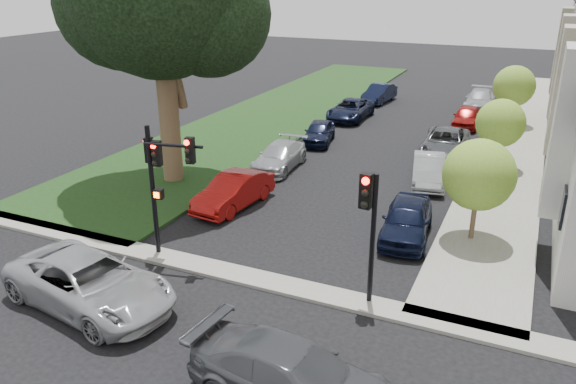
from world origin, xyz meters
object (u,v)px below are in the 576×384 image
at_px(car_parked_3, 467,117).
at_px(car_parked_4, 480,100).
at_px(small_tree_c, 514,86).
at_px(car_parked_9, 379,93).
at_px(car_parked_1, 429,170).
at_px(car_parked_5, 234,191).
at_px(small_tree_a, 479,175).
at_px(traffic_signal_main, 160,169).
at_px(car_cross_near, 90,283).
at_px(car_cross_far, 294,378).
at_px(small_tree_b, 500,123).
at_px(car_parked_7, 319,132).
at_px(traffic_signal_secondary, 369,215).
at_px(car_parked_8, 350,110).
at_px(car_parked_2, 445,142).
at_px(car_parked_0, 407,220).
at_px(car_parked_6, 279,156).

height_order(car_parked_3, car_parked_4, car_parked_4).
height_order(small_tree_c, car_parked_9, small_tree_c).
distance_m(car_parked_1, car_parked_5, 9.41).
bearing_deg(small_tree_a, traffic_signal_main, -149.32).
relative_size(car_cross_near, car_cross_far, 1.09).
xyz_separation_m(small_tree_b, car_parked_5, (-9.69, -9.82, -1.69)).
bearing_deg(car_parked_7, car_parked_1, -41.62).
bearing_deg(traffic_signal_secondary, car_parked_3, 90.37).
height_order(traffic_signal_main, car_parked_8, traffic_signal_main).
bearing_deg(traffic_signal_secondary, car_parked_7, 115.94).
height_order(small_tree_c, car_cross_near, small_tree_c).
distance_m(car_parked_1, car_parked_8, 12.77).
bearing_deg(car_parked_2, traffic_signal_main, -116.24).
bearing_deg(car_parked_4, car_parked_2, -93.76).
bearing_deg(car_parked_5, small_tree_c, 69.45).
height_order(small_tree_b, traffic_signal_main, traffic_signal_main).
distance_m(small_tree_c, car_parked_0, 19.47).
relative_size(small_tree_c, car_parked_8, 0.81).
height_order(traffic_signal_main, traffic_signal_secondary, traffic_signal_main).
bearing_deg(car_parked_8, car_cross_far, -74.16).
bearing_deg(car_parked_8, small_tree_a, -57.59).
distance_m(small_tree_c, car_parked_3, 3.49).
height_order(traffic_signal_secondary, car_parked_3, traffic_signal_secondary).
height_order(car_parked_2, car_parked_8, car_parked_2).
relative_size(traffic_signal_main, car_cross_far, 0.91).
height_order(car_parked_1, car_parked_7, car_parked_1).
height_order(small_tree_a, car_parked_6, small_tree_a).
relative_size(small_tree_a, traffic_signal_secondary, 0.94).
relative_size(traffic_signal_secondary, car_cross_near, 0.74).
relative_size(car_parked_2, car_parked_7, 1.33).
bearing_deg(car_parked_2, small_tree_c, 68.09).
xyz_separation_m(car_cross_near, car_parked_1, (7.11, 14.76, -0.11)).
height_order(small_tree_a, car_cross_far, small_tree_a).
height_order(small_tree_c, car_parked_1, small_tree_c).
bearing_deg(car_parked_0, small_tree_a, 11.68).
distance_m(small_tree_c, car_parked_5, 21.70).
bearing_deg(car_parked_0, car_parked_6, 139.58).
relative_size(small_tree_b, car_parked_0, 0.85).
bearing_deg(car_parked_9, car_cross_far, -72.06).
bearing_deg(car_parked_8, car_parked_6, -89.95).
distance_m(car_parked_2, car_parked_6, 9.35).
height_order(car_parked_3, car_parked_7, car_parked_3).
bearing_deg(car_parked_4, small_tree_b, -82.17).
bearing_deg(small_tree_a, small_tree_b, 90.00).
distance_m(car_parked_4, car_parked_9, 7.38).
bearing_deg(small_tree_b, car_parked_8, 145.34).
bearing_deg(small_tree_b, car_parked_7, 175.78).
distance_m(small_tree_a, car_parked_9, 24.13).
distance_m(car_cross_near, car_parked_2, 20.90).
xyz_separation_m(traffic_signal_main, car_parked_5, (-0.06, 4.89, -2.54)).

